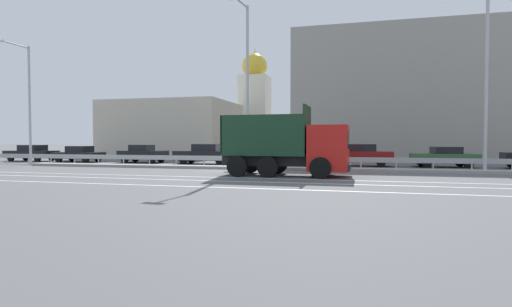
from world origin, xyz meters
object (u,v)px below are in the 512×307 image
Objects in this scene: street_lamp_0 at (27,98)px; parked_car_5 at (361,155)px; parked_car_2 at (143,154)px; street_lamp_2 at (487,74)px; parked_car_6 at (444,157)px; parked_car_4 at (283,156)px; median_road_sign at (238,147)px; parked_car_3 at (205,154)px; parked_car_0 at (32,153)px; street_lamp_1 at (247,80)px; parked_car_1 at (79,154)px; church_tower at (255,105)px; dump_truck at (301,150)px.

street_lamp_0 is 24.81m from parked_car_5.
parked_car_2 is at bearing 38.41° from street_lamp_0.
street_lamp_2 is 2.35× the size of parked_car_6.
parked_car_2 is at bearing 83.53° from parked_car_4.
median_road_sign reaches higher than parked_car_3.
parked_car_5 is (28.39, 0.05, 0.06)m from parked_car_0.
parked_car_2 is (-10.39, 5.24, -4.93)m from street_lamp_1.
median_road_sign is at bearing 166.58° from street_lamp_1.
street_lamp_1 is 22.47m from parked_car_0.
parked_car_1 is 17.65m from parked_car_4.
parked_car_2 is at bearing 92.43° from parked_car_5.
parked_car_3 reaches higher than parked_car_0.
parked_car_4 is 22.81m from church_tower.
parked_car_2 is (5.77, 0.51, 0.06)m from parked_car_1.
parked_car_0 is (-35.04, 4.85, -4.75)m from street_lamp_2.
parked_car_5 is (23.94, 5.02, -4.17)m from street_lamp_0.
street_lamp_2 is 32.12m from church_tower.
parked_car_5 is at bearing -90.04° from parked_car_4.
street_lamp_0 is at bearing 107.17° from parked_car_3.
median_road_sign is at bearing -179.69° from street_lamp_2.
parked_car_3 reaches higher than parked_car_2.
dump_truck is 2.59× the size of median_road_sign.
median_road_sign is 4.33m from street_lamp_1.
median_road_sign is at bearing -106.35° from parked_car_1.
street_lamp_2 is at bearing 0.22° from street_lamp_0.
street_lamp_1 reaches higher than parked_car_6.
street_lamp_0 is at bearing 100.14° from parked_car_4.
median_road_sign is at bearing 107.13° from parked_car_6.
parked_car_1 is (-29.87, 4.52, -4.79)m from street_lamp_2.
parked_car_3 is (-4.74, 4.87, -4.90)m from street_lamp_1.
parked_car_6 is at bearing -92.95° from parked_car_3.
street_lamp_0 is 2.06× the size of parked_car_6.
street_lamp_1 reaches higher than parked_car_2.
parked_car_5 reaches higher than parked_car_1.
parked_car_5 is (7.65, 4.98, -0.60)m from median_road_sign.
street_lamp_2 reaches higher than parked_car_3.
church_tower is at bearing -37.52° from parked_car_0.
dump_truck is 7.08m from street_lamp_1.
parked_car_4 is at bearing 159.73° from street_lamp_2.
parked_car_2 reaches higher than parked_car_0.
parked_car_3 is at bearing -91.49° from parked_car_0.
street_lamp_1 reaches higher than parked_car_3.
parked_car_3 is at bearing -89.25° from parked_car_1.
street_lamp_2 is at bearing -98.52° from parked_car_1.
dump_truck reaches higher than parked_car_3.
street_lamp_2 is 13.87m from parked_car_4.
street_lamp_2 is 0.73× the size of church_tower.
parked_car_5 is at bearing 11.84° from street_lamp_0.
dump_truck is 12.39m from parked_car_3.
parked_car_0 is 1.17× the size of parked_car_2.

